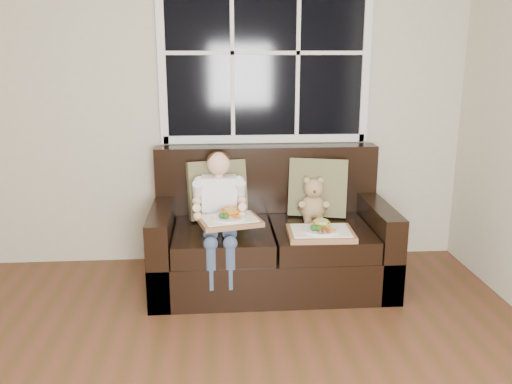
{
  "coord_description": "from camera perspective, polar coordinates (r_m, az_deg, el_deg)",
  "views": [
    {
      "loc": [
        0.28,
        -1.74,
        1.67
      ],
      "look_at": [
        0.55,
        1.85,
        0.73
      ],
      "focal_mm": 38.0,
      "sensor_mm": 36.0,
      "label": 1
    }
  ],
  "objects": [
    {
      "name": "room_walls",
      "position": [
        1.76,
        -13.76,
        11.76
      ],
      "size": [
        4.52,
        5.02,
        2.71
      ],
      "color": "beige",
      "rests_on": "ground"
    },
    {
      "name": "teddy_bear",
      "position": [
        4.01,
        6.04,
        -1.08
      ],
      "size": [
        0.2,
        0.26,
        0.34
      ],
      "rotation": [
        0.0,
        0.0,
        -0.07
      ],
      "color": "tan",
      "rests_on": "loveseat"
    },
    {
      "name": "pillow_right",
      "position": [
        4.11,
        6.55,
        0.47
      ],
      "size": [
        0.47,
        0.3,
        0.45
      ],
      "rotation": [
        -0.21,
        0.0,
        -0.26
      ],
      "color": "brown",
      "rests_on": "loveseat"
    },
    {
      "name": "tray_left",
      "position": [
        3.63,
        -2.82,
        -2.87
      ],
      "size": [
        0.46,
        0.39,
        0.09
      ],
      "rotation": [
        0.0,
        0.0,
        0.25
      ],
      "color": "#8C5C3F",
      "rests_on": "child"
    },
    {
      "name": "pillow_left",
      "position": [
        4.04,
        -4.11,
        0.25
      ],
      "size": [
        0.46,
        0.28,
        0.44
      ],
      "rotation": [
        -0.21,
        0.0,
        0.22
      ],
      "color": "brown",
      "rests_on": "loveseat"
    },
    {
      "name": "tray_right",
      "position": [
        3.7,
        6.82,
        -4.19
      ],
      "size": [
        0.45,
        0.35,
        0.1
      ],
      "rotation": [
        0.0,
        0.0,
        -0.03
      ],
      "color": "#8C5C3F",
      "rests_on": "loveseat"
    },
    {
      "name": "child",
      "position": [
        3.78,
        -3.87,
        -1.22
      ],
      "size": [
        0.36,
        0.59,
        0.82
      ],
      "color": "white",
      "rests_on": "loveseat"
    },
    {
      "name": "loveseat",
      "position": [
        4.01,
        1.49,
        -5.12
      ],
      "size": [
        1.7,
        0.92,
        0.96
      ],
      "color": "black",
      "rests_on": "ground"
    },
    {
      "name": "window_back",
      "position": [
        4.24,
        0.97,
        14.44
      ],
      "size": [
        1.62,
        0.04,
        1.37
      ],
      "color": "black",
      "rests_on": "room_walls"
    }
  ]
}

